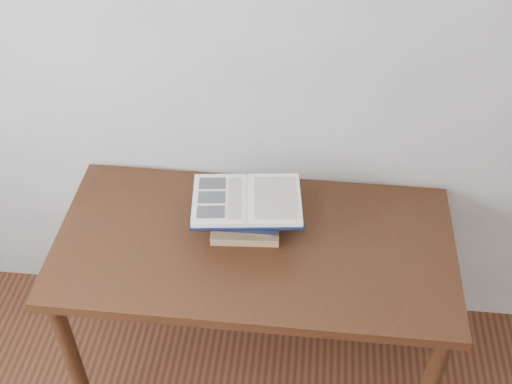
# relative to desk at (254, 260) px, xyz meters

# --- Properties ---
(desk) EXTENTS (1.40, 0.70, 0.75)m
(desk) POSITION_rel_desk_xyz_m (0.00, 0.00, 0.00)
(desk) COLOR #401F10
(desk) RESTS_ON ground
(book_stack) EXTENTS (0.25, 0.19, 0.12)m
(book_stack) POSITION_rel_desk_xyz_m (-0.04, 0.06, 0.16)
(book_stack) COLOR tan
(book_stack) RESTS_ON desk
(open_book) EXTENTS (0.41, 0.31, 0.03)m
(open_book) POSITION_rel_desk_xyz_m (-0.03, 0.06, 0.23)
(open_book) COLOR black
(open_book) RESTS_ON book_stack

